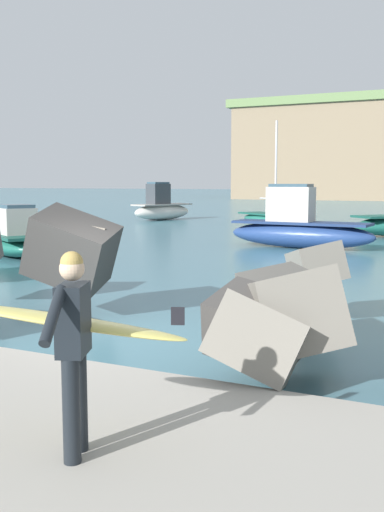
{
  "coord_description": "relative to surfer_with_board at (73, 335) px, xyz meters",
  "views": [
    {
      "loc": [
        5.36,
        -8.2,
        2.58
      ],
      "look_at": [
        1.15,
        0.5,
        1.4
      ],
      "focal_mm": 42.52,
      "sensor_mm": 36.0,
      "label": 1
    }
  ],
  "objects": [
    {
      "name": "boat_near_centre",
      "position": [
        -11.72,
        12.24,
        -0.7
      ],
      "size": [
        4.66,
        3.75,
        1.81
      ],
      "color": "#1E6656",
      "rests_on": "ground"
    },
    {
      "name": "surfer_with_board",
      "position": [
        0.0,
        0.0,
        0.0
      ],
      "size": [
        2.08,
        1.45,
        1.78
      ],
      "color": "black",
      "rests_on": "walkway_path"
    },
    {
      "name": "ground_plane",
      "position": [
        -2.24,
        4.08,
        -1.28
      ],
      "size": [
        400.0,
        400.0,
        0.0
      ],
      "primitive_type": "plane",
      "color": "#42707F"
    },
    {
      "name": "breakwater_jetty",
      "position": [
        -3.75,
        4.89,
        -0.26
      ],
      "size": [
        29.7,
        6.57,
        2.31
      ],
      "color": "gray",
      "rests_on": "ground"
    },
    {
      "name": "boat_mid_left",
      "position": [
        -8.43,
        30.7,
        -0.86
      ],
      "size": [
        5.4,
        4.68,
        6.16
      ],
      "color": "#1E6656",
      "rests_on": "ground"
    },
    {
      "name": "boat_mid_right",
      "position": [
        -3.45,
        19.14,
        -0.5
      ],
      "size": [
        5.94,
        1.91,
        2.51
      ],
      "color": "navy",
      "rests_on": "ground"
    },
    {
      "name": "boat_near_left",
      "position": [
        -16.84,
        32.34,
        -0.46
      ],
      "size": [
        3.04,
        5.05,
        2.59
      ],
      "color": "beige",
      "rests_on": "ground"
    }
  ]
}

